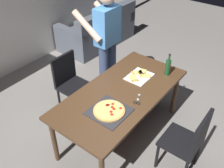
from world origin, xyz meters
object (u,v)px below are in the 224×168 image
Objects in this scene: wine_bottle at (168,67)px; kitchen_scissors at (137,101)px; chair_near_camera at (189,140)px; pepperoni_pizza_on_tray at (109,111)px; dining_table at (121,96)px; couch at (99,31)px; person_serving_pizza at (107,40)px; chair_far_side at (70,80)px.

kitchen_scissors is at bearing 179.32° from wine_bottle.
pepperoni_pizza_on_tray is at bearing 114.66° from chair_near_camera.
dining_table is at bearing 158.83° from wine_bottle.
couch is (1.90, 1.99, -0.38)m from dining_table.
chair_near_camera is at bearing -87.31° from kitchen_scissors.
dining_table is 2.77m from couch.
pepperoni_pizza_on_tray is 2.13× the size of kitchen_scissors.
person_serving_pizza is 5.54× the size of wine_bottle.
chair_far_side reaches higher than dining_table.
wine_bottle is at bearing 44.39° from chair_near_camera.
dining_table is 0.95m from chair_near_camera.
wine_bottle is (1.07, -0.16, 0.10)m from pepperoni_pizza_on_tray.
wine_bottle reaches higher than chair_near_camera.
chair_far_side is 2.85× the size of wine_bottle.
couch is 2.99m from kitchen_scissors.
wine_bottle reaches higher than kitchen_scissors.
dining_table is 2.06× the size of chair_near_camera.
person_serving_pizza reaches higher than pepperoni_pizza_on_tray.
chair_near_camera is 4.56× the size of kitchen_scissors.
chair_near_camera is 1.83m from person_serving_pizza.
chair_far_side is 0.51× the size of person_serving_pizza.
wine_bottle is at bearing -60.30° from chair_far_side.
kitchen_scissors is (-0.03, 0.68, 0.24)m from chair_near_camera.
couch is (1.90, 1.05, -0.21)m from chair_far_side.
kitchen_scissors is at bearing -130.69° from couch.
couch reaches higher than kitchen_scissors.
pepperoni_pizza_on_tray is (-0.99, -0.82, -0.23)m from person_serving_pizza.
couch is (1.90, 2.92, -0.21)m from chair_near_camera.
wine_bottle is at bearing -118.26° from couch.
person_serving_pizza is at bearing 94.78° from wine_bottle.
kitchen_scissors is (0.35, -0.15, -0.01)m from pepperoni_pizza_on_tray.
dining_table is 0.76m from wine_bottle.
couch is 8.76× the size of kitchen_scissors.
couch is 4.11× the size of pepperoni_pizza_on_tray.
chair_far_side is at bearing 119.70° from wine_bottle.
wine_bottle is 0.73m from kitchen_scissors.
wine_bottle is (0.69, -1.20, 0.36)m from chair_far_side.
wine_bottle reaches higher than dining_table.
pepperoni_pizza_on_tray is (-0.38, -0.11, 0.09)m from dining_table.
couch is 0.99× the size of person_serving_pizza.
kitchen_scissors is (-0.03, -0.26, 0.08)m from dining_table.
kitchen_scissors reaches higher than dining_table.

